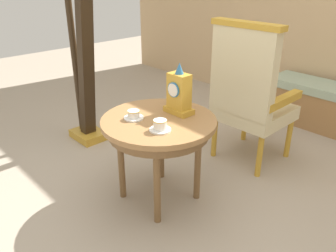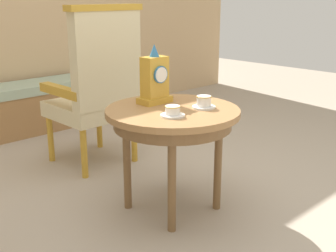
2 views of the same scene
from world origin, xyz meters
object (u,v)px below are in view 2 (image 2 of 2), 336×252
at_px(side_table, 173,121).
at_px(window_bench, 40,105).
at_px(teacup_left, 173,112).
at_px(mantel_clock, 155,80).
at_px(armchair, 98,85).
at_px(teacup_right, 204,102).

bearing_deg(side_table, window_bench, 83.35).
bearing_deg(teacup_left, mantel_clock, 65.20).
bearing_deg(window_bench, side_table, -96.65).
height_order(teacup_left, window_bench, teacup_left).
bearing_deg(armchair, teacup_left, -102.37).
relative_size(side_table, teacup_left, 5.83).
xyz_separation_m(armchair, window_bench, (0.13, 1.13, -0.37)).
xyz_separation_m(teacup_right, mantel_clock, (-0.12, 0.27, 0.10)).
bearing_deg(side_table, teacup_right, -39.12).
bearing_deg(teacup_right, window_bench, 87.35).
bearing_deg(armchair, teacup_right, -87.95).
bearing_deg(teacup_left, teacup_right, 1.18).
relative_size(side_table, armchair, 0.65).
bearing_deg(teacup_right, mantel_clock, 113.48).
bearing_deg(mantel_clock, teacup_right, -66.52).
distance_m(teacup_left, mantel_clock, 0.32).
bearing_deg(mantel_clock, armchair, 83.07).
distance_m(side_table, mantel_clock, 0.26).
bearing_deg(mantel_clock, side_table, -95.76).
xyz_separation_m(teacup_right, window_bench, (0.10, 2.09, -0.41)).
bearing_deg(teacup_right, armchair, 92.05).
bearing_deg(window_bench, teacup_right, -92.65).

